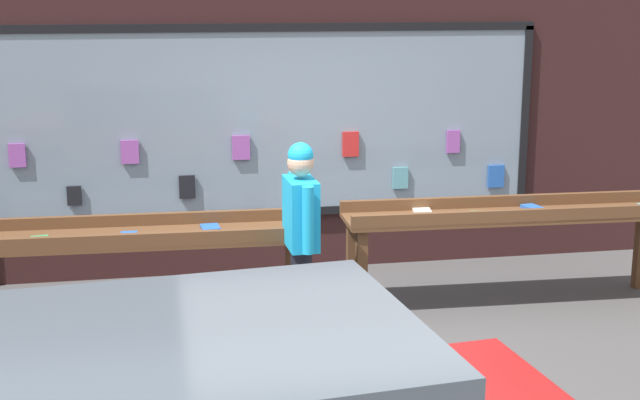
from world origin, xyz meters
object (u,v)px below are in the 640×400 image
(display_table_right, at_px, (510,222))
(small_dog, at_px, (245,324))
(person_browsing, at_px, (301,228))
(display_table_left, at_px, (127,243))

(display_table_right, relative_size, small_dog, 5.61)
(display_table_right, xyz_separation_m, person_browsing, (-1.96, -0.51, 0.18))
(display_table_left, distance_m, display_table_right, 3.31)
(display_table_left, relative_size, person_browsing, 1.85)
(display_table_left, bearing_deg, small_dog, -43.18)
(display_table_left, xyz_separation_m, person_browsing, (1.35, -0.51, 0.20))
(display_table_right, bearing_deg, display_table_left, -179.99)
(person_browsing, relative_size, small_dog, 3.03)
(person_browsing, distance_m, small_dog, 0.86)
(display_table_right, height_order, small_dog, display_table_right)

